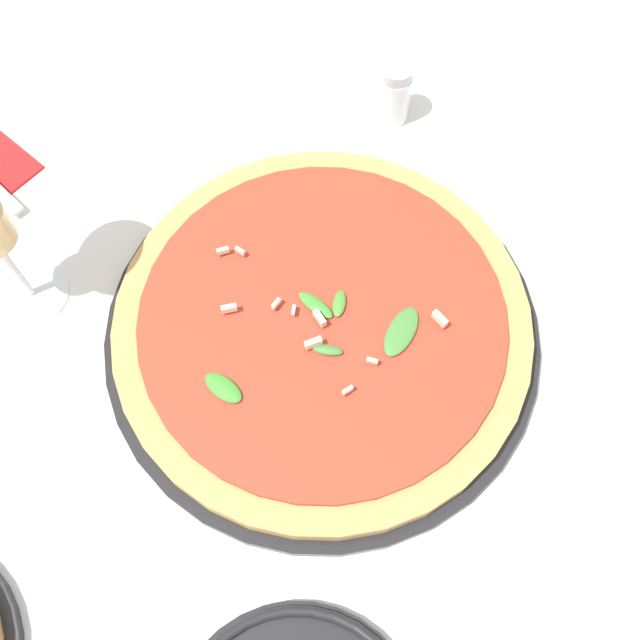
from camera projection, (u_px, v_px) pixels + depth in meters
name	position (u px, v px, depth m)	size (l,w,h in m)	color
ground_plane	(313.00, 351.00, 0.64)	(6.00, 6.00, 0.00)	silver
pizza_arugula_main	(320.00, 327.00, 0.63)	(0.37, 0.37, 0.05)	black
shaker_pepper	(394.00, 93.00, 0.72)	(0.03, 0.03, 0.07)	silver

